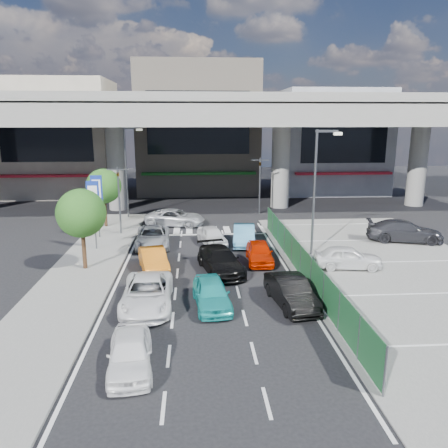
{
  "coord_description": "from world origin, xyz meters",
  "views": [
    {
      "loc": [
        -0.55,
        -20.77,
        8.57
      ],
      "look_at": [
        1.22,
        5.01,
        2.39
      ],
      "focal_mm": 35.0,
      "sensor_mm": 36.0,
      "label": 1
    }
  ],
  "objects": [
    {
      "name": "hatch_black_mid_right",
      "position": [
        3.92,
        -1.82,
        0.69
      ],
      "size": [
        2.05,
        4.36,
        1.38
      ],
      "primitive_type": "imported",
      "rotation": [
        0.0,
        0.0,
        0.14
      ],
      "color": "black",
      "rests_on": "ground"
    },
    {
      "name": "parked_sedan_white",
      "position": [
        8.35,
        3.08,
        0.73
      ],
      "size": [
        4.12,
        2.09,
        1.34
      ],
      "primitive_type": "imported",
      "rotation": [
        0.0,
        0.0,
        1.44
      ],
      "color": "white",
      "rests_on": "parking_lot"
    },
    {
      "name": "wagon_silver_front_left",
      "position": [
        -3.47,
        8.62,
        0.68
      ],
      "size": [
        2.53,
        5.0,
        1.36
      ],
      "primitive_type": "imported",
      "rotation": [
        0.0,
        0.0,
        0.06
      ],
      "color": "#A2A4A9",
      "rests_on": "ground"
    },
    {
      "name": "traffic_light_left",
      "position": [
        -6.2,
        12.0,
        3.94
      ],
      "size": [
        1.6,
        1.24,
        5.2
      ],
      "color": "#595B60",
      "rests_on": "ground"
    },
    {
      "name": "van_white_back_left",
      "position": [
        -2.89,
        -6.77,
        0.64
      ],
      "size": [
        1.9,
        3.91,
        1.28
      ],
      "primitive_type": "imported",
      "rotation": [
        0.0,
        0.0,
        0.1
      ],
      "color": "white",
      "rests_on": "ground"
    },
    {
      "name": "building_center",
      "position": [
        0.0,
        32.97,
        7.49
      ],
      "size": [
        14.0,
        10.9,
        15.0
      ],
      "color": "gray",
      "rests_on": "ground"
    },
    {
      "name": "building_east",
      "position": [
        16.0,
        31.97,
        5.99
      ],
      "size": [
        12.0,
        10.9,
        12.0
      ],
      "color": "gray",
      "rests_on": "ground"
    },
    {
      "name": "tree_near",
      "position": [
        -7.0,
        4.0,
        3.39
      ],
      "size": [
        2.8,
        2.8,
        4.8
      ],
      "color": "#382314",
      "rests_on": "ground"
    },
    {
      "name": "fence_run",
      "position": [
        5.3,
        1.0,
        0.9
      ],
      "size": [
        0.16,
        22.0,
        1.8
      ],
      "primitive_type": null,
      "color": "#1B5029",
      "rests_on": "ground"
    },
    {
      "name": "sedan_white_front_mid",
      "position": [
        0.64,
        8.89,
        0.63
      ],
      "size": [
        2.38,
        3.94,
        1.26
      ],
      "primitive_type": "imported",
      "rotation": [
        0.0,
        0.0,
        0.26
      ],
      "color": "silver",
      "rests_on": "ground"
    },
    {
      "name": "parked_sedan_dgrey",
      "position": [
        14.45,
        8.56,
        0.82
      ],
      "size": [
        5.58,
        3.39,
        1.51
      ],
      "primitive_type": "imported",
      "rotation": [
        0.0,
        0.0,
        1.31
      ],
      "color": "#2B2B30",
      "rests_on": "parking_lot"
    },
    {
      "name": "sidewalk_left",
      "position": [
        -7.0,
        4.0,
        0.06
      ],
      "size": [
        4.0,
        30.0,
        0.12
      ],
      "primitive_type": "cube",
      "color": "slate",
      "rests_on": "ground"
    },
    {
      "name": "crossing_wagon_silver",
      "position": [
        -2.18,
        14.74,
        0.68
      ],
      "size": [
        5.29,
        3.33,
        1.36
      ],
      "primitive_type": "imported",
      "rotation": [
        0.0,
        0.0,
        1.34
      ],
      "color": "#A7A9AE",
      "rests_on": "ground"
    },
    {
      "name": "tree_far",
      "position": [
        -7.8,
        14.5,
        3.39
      ],
      "size": [
        2.8,
        2.8,
        4.8
      ],
      "color": "#382314",
      "rests_on": "ground"
    },
    {
      "name": "ground",
      "position": [
        0.0,
        0.0,
        0.0
      ],
      "size": [
        120.0,
        120.0,
        0.0
      ],
      "primitive_type": "plane",
      "color": "black",
      "rests_on": "ground"
    },
    {
      "name": "building_west",
      "position": [
        -16.0,
        31.97,
        6.49
      ],
      "size": [
        12.0,
        10.9,
        13.0
      ],
      "color": "gray",
      "rests_on": "ground"
    },
    {
      "name": "kei_truck_front_right",
      "position": [
        2.89,
        8.72,
        0.69
      ],
      "size": [
        1.91,
        4.32,
        1.38
      ],
      "primitive_type": "imported",
      "rotation": [
        0.0,
        0.0,
        -0.11
      ],
      "color": "#4991B9",
      "rests_on": "ground"
    },
    {
      "name": "street_lamp_left",
      "position": [
        -6.33,
        18.0,
        4.77
      ],
      "size": [
        1.65,
        0.22,
        8.0
      ],
      "color": "#595B60",
      "rests_on": "ground"
    },
    {
      "name": "signboard_near",
      "position": [
        -7.2,
        7.99,
        3.06
      ],
      "size": [
        0.8,
        0.14,
        4.7
      ],
      "color": "#595B60",
      "rests_on": "ground"
    },
    {
      "name": "signboard_far",
      "position": [
        -7.6,
        10.99,
        3.06
      ],
      "size": [
        0.8,
        0.14,
        4.7
      ],
      "color": "#595B60",
      "rests_on": "ground"
    },
    {
      "name": "taxi_orange_right",
      "position": [
        3.39,
        4.69,
        0.64
      ],
      "size": [
        1.67,
        3.84,
        1.29
      ],
      "primitive_type": "imported",
      "rotation": [
        0.0,
        0.0,
        -0.04
      ],
      "color": "red",
      "rests_on": "ground"
    },
    {
      "name": "traffic_cone",
      "position": [
        5.98,
        4.32,
        0.43
      ],
      "size": [
        0.47,
        0.47,
        0.74
      ],
      "primitive_type": "cone",
      "rotation": [
        0.0,
        0.0,
        -0.28
      ],
      "color": "red",
      "rests_on": "parking_lot"
    },
    {
      "name": "street_lamp_right",
      "position": [
        7.17,
        6.0,
        4.77
      ],
      "size": [
        1.65,
        0.22,
        8.0
      ],
      "color": "#595B60",
      "rests_on": "ground"
    },
    {
      "name": "taxi_teal_mid",
      "position": [
        0.18,
        -1.68,
        0.67
      ],
      "size": [
        1.96,
        4.06,
        1.34
      ],
      "primitive_type": "imported",
      "rotation": [
        0.0,
        0.0,
        0.1
      ],
      "color": "#1EA7A4",
      "rests_on": "ground"
    },
    {
      "name": "expressway",
      "position": [
        0.0,
        22.0,
        8.76
      ],
      "size": [
        64.0,
        14.0,
        10.75
      ],
      "color": "slate",
      "rests_on": "ground"
    },
    {
      "name": "traffic_light_right",
      "position": [
        5.5,
        19.0,
        3.94
      ],
      "size": [
        1.6,
        1.24,
        5.2
      ],
      "color": "#595B60",
      "rests_on": "ground"
    },
    {
      "name": "sedan_black_mid",
      "position": [
        0.89,
        3.09,
        0.69
      ],
      "size": [
        2.97,
        5.07,
        1.38
      ],
      "primitive_type": "imported",
      "rotation": [
        0.0,
        0.0,
        0.23
      ],
      "color": "black",
      "rests_on": "ground"
    },
    {
      "name": "parking_lot",
      "position": [
        11.0,
        2.0,
        0.03
      ],
      "size": [
        12.0,
        28.0,
        0.06
      ],
      "primitive_type": "cube",
      "color": "slate",
      "rests_on": "ground"
    },
    {
      "name": "taxi_orange_left",
      "position": [
        -2.98,
        3.57,
        0.65
      ],
      "size": [
        2.22,
        4.18,
        1.31
      ],
      "primitive_type": "imported",
      "rotation": [
        0.0,
        0.0,
        0.22
      ],
      "color": "#C86A13",
      "rests_on": "ground"
    },
    {
      "name": "sedan_white_mid_left",
      "position": [
        -2.82,
        -1.51,
        0.69
      ],
      "size": [
        2.42,
        5.02,
        1.38
      ],
      "primitive_type": "imported",
      "rotation": [
        0.0,
        0.0,
        0.03
      ],
      "color": "white",
      "rests_on": "ground"
    }
  ]
}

